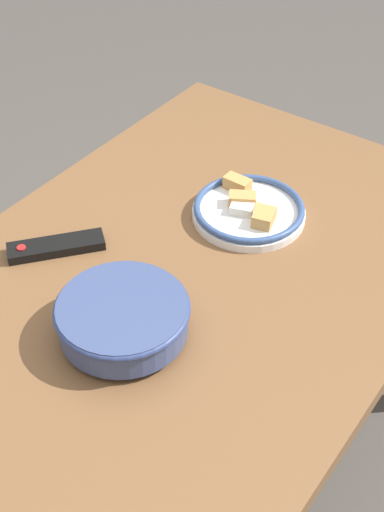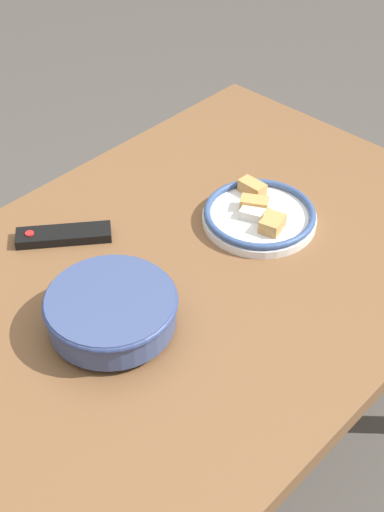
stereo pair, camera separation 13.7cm
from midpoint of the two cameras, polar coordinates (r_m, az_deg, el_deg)
The scene contains 5 objects.
ground_plane at distance 1.95m, azimuth -4.03°, elevation -19.35°, with size 8.00×8.00×0.00m, color #4C4742.
dining_table at distance 1.41m, azimuth -5.31°, elevation -5.75°, with size 1.46×0.86×0.76m.
noodle_bowl at distance 1.25m, azimuth -8.70°, elevation -5.01°, with size 0.24×0.24×0.07m.
food_plate at distance 1.51m, azimuth 1.98°, elevation 3.59°, with size 0.24×0.24×0.05m.
tv_remote at distance 1.47m, azimuth -13.46°, elevation 0.64°, with size 0.18×0.16×0.02m.
Camera 1 is at (-0.74, -0.61, 1.70)m, focal length 50.00 mm.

